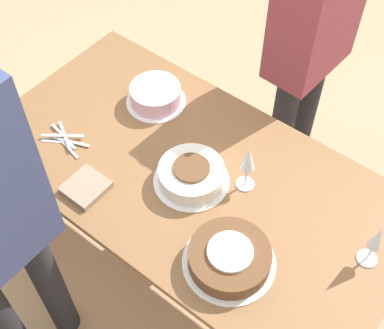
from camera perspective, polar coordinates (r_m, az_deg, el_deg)
The scene contains 10 objects.
ground_plane at distance 2.66m, azimuth 0.00°, elevation -10.33°, with size 12.00×12.00×0.00m, color tan.
dining_table at distance 2.13m, azimuth 0.00°, elevation -2.50°, with size 1.67×0.87×0.72m.
cake_center_white at distance 1.99m, azimuth -0.07°, elevation -1.12°, with size 0.29×0.29×0.09m.
cake_front_chocolate at distance 1.81m, azimuth 4.02°, elevation -9.88°, with size 0.32×0.32×0.08m.
cake_back_decorated at distance 2.27m, azimuth -3.91°, elevation 7.39°, with size 0.26×0.26×0.08m.
wine_glass_near at distance 1.91m, azimuth 6.00°, elevation 0.37°, with size 0.07×0.07×0.21m.
wine_glass_far at distance 1.84m, azimuth 19.11°, elevation -7.61°, with size 0.07×0.07×0.20m.
fork_pile at distance 2.20m, azimuth -13.42°, elevation 2.63°, with size 0.21×0.12×0.02m.
napkin_stack at distance 2.03m, azimuth -11.26°, elevation -2.38°, with size 0.14×0.15×0.02m.
person_watching at distance 2.35m, azimuth 12.81°, elevation 13.74°, with size 0.24×0.41×1.57m.
Camera 1 is at (0.77, -0.97, 2.35)m, focal length 50.00 mm.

